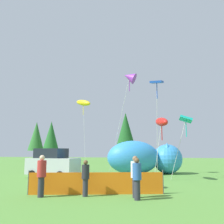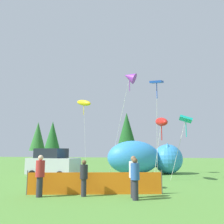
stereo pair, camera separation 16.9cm
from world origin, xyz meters
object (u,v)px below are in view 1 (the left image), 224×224
object	(u,v)px
folding_chair	(155,179)
spectator_in_white_shirt	(135,175)
spectator_in_green_shirt	(85,176)
kite_red_lizard	(162,122)
inflatable_cat	(143,159)
kite_blue_box	(157,84)
spectator_in_red_shirt	(42,174)
parked_car	(53,163)
kite_purple_delta	(129,77)
kite_yellow_hero	(83,103)
kite_teal_diamond	(186,120)
spectator_in_blue_shirt	(137,177)

from	to	relation	value
folding_chair	spectator_in_white_shirt	distance (m)	3.28
spectator_in_green_shirt	kite_red_lizard	world-z (taller)	kite_red_lizard
spectator_in_green_shirt	spectator_in_white_shirt	size ratio (longest dim) A/B	0.89
inflatable_cat	kite_blue_box	bearing A→B (deg)	-90.00
kite_red_lizard	kite_blue_box	bearing A→B (deg)	105.27
inflatable_cat	kite_blue_box	size ratio (longest dim) A/B	0.92
inflatable_cat	spectator_in_white_shirt	bearing A→B (deg)	-110.41
spectator_in_red_shirt	kite_blue_box	world-z (taller)	kite_blue_box
parked_car	kite_purple_delta	xyz separation A→B (m)	(5.63, 3.09, 7.46)
inflatable_cat	spectator_in_red_shirt	world-z (taller)	inflatable_cat
parked_car	kite_red_lizard	world-z (taller)	kite_red_lizard
inflatable_cat	kite_yellow_hero	distance (m)	9.09
kite_teal_diamond	kite_yellow_hero	world-z (taller)	kite_yellow_hero
parked_car	kite_purple_delta	distance (m)	9.84
spectator_in_green_shirt	kite_purple_delta	size ratio (longest dim) A/B	0.17
spectator_in_red_shirt	kite_yellow_hero	bearing A→B (deg)	101.72
spectator_in_white_shirt	kite_purple_delta	bearing A→B (deg)	99.11
kite_teal_diamond	kite_purple_delta	bearing A→B (deg)	151.05
inflatable_cat	kite_yellow_hero	size ratio (longest dim) A/B	0.90
spectator_in_green_shirt	kite_yellow_hero	world-z (taller)	kite_yellow_hero
spectator_in_white_shirt	kite_red_lizard	size ratio (longest dim) A/B	0.40
spectator_in_green_shirt	kite_blue_box	xyz separation A→B (m)	(3.08, 7.87, 6.25)
folding_chair	kite_blue_box	world-z (taller)	kite_blue_box
kite_red_lizard	spectator_in_blue_shirt	bearing A→B (deg)	-97.84
spectator_in_white_shirt	kite_teal_diamond	distance (m)	8.82
inflatable_cat	kite_teal_diamond	bearing A→B (deg)	-67.57
inflatable_cat	spectator_in_white_shirt	distance (m)	11.04
inflatable_cat	kite_teal_diamond	size ratio (longest dim) A/B	1.49
spectator_in_red_shirt	kite_purple_delta	world-z (taller)	kite_purple_delta
inflatable_cat	kite_purple_delta	world-z (taller)	kite_purple_delta
spectator_in_white_shirt	spectator_in_red_shirt	bearing A→B (deg)	-170.15
spectator_in_blue_shirt	spectator_in_white_shirt	xyz separation A→B (m)	(-0.13, 0.50, 0.04)
spectator_in_blue_shirt	kite_purple_delta	size ratio (longest dim) A/B	0.19
spectator_in_white_shirt	kite_purple_delta	world-z (taller)	kite_purple_delta
spectator_in_blue_shirt	kite_teal_diamond	bearing A→B (deg)	71.65
inflatable_cat	kite_red_lizard	distance (m)	5.39
spectator_in_green_shirt	kite_blue_box	world-z (taller)	kite_blue_box
parked_car	kite_blue_box	bearing A→B (deg)	12.70
parked_car	kite_teal_diamond	xyz separation A→B (m)	(10.11, 0.61, 3.19)
kite_blue_box	kite_red_lizard	size ratio (longest dim) A/B	1.65
spectator_in_green_shirt	kite_yellow_hero	bearing A→B (deg)	109.33
kite_red_lizard	kite_yellow_hero	world-z (taller)	kite_yellow_hero
spectator_in_red_shirt	kite_yellow_hero	distance (m)	15.94
parked_car	spectator_in_red_shirt	distance (m)	8.40
kite_yellow_hero	kite_teal_diamond	bearing A→B (deg)	-31.24
parked_car	kite_red_lizard	bearing A→B (deg)	5.36
spectator_in_red_shirt	kite_teal_diamond	world-z (taller)	kite_teal_diamond
parked_car	spectator_in_red_shirt	world-z (taller)	parked_car
kite_red_lizard	kite_yellow_hero	size ratio (longest dim) A/B	0.59
kite_blue_box	spectator_in_red_shirt	bearing A→B (deg)	-120.36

